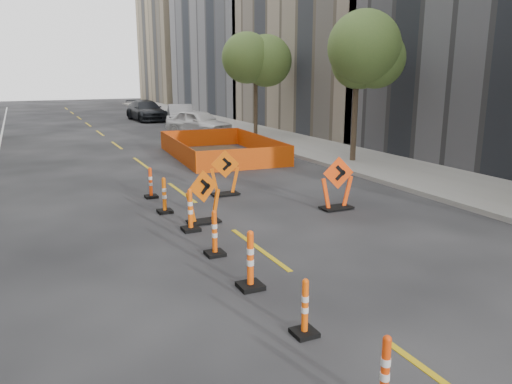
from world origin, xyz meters
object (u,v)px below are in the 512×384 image
chevron_sign_left (203,197)px  parked_car_far (146,111)px  channelizer_7 (164,195)px  parked_car_mid (181,116)px  channelizer_2 (385,373)px  channelizer_8 (151,183)px  chevron_sign_right (337,183)px  channelizer_4 (250,260)px  channelizer_6 (190,210)px  chevron_sign_center (225,173)px  parked_car_near (199,123)px  channelizer_5 (215,233)px  channelizer_3 (305,307)px

chevron_sign_left → parked_car_far: bearing=65.6°
channelizer_7 → parked_car_mid: bearing=71.9°
channelizer_2 → channelizer_8: size_ratio=0.99×
parked_car_far → channelizer_7: bearing=-106.1°
channelizer_8 → chevron_sign_right: bearing=-38.6°
channelizer_4 → channelizer_6: bearing=88.9°
chevron_sign_left → chevron_sign_center: bearing=43.3°
channelizer_7 → parked_car_near: (6.60, 16.30, 0.29)m
channelizer_5 → channelizer_6: size_ratio=0.94×
channelizer_2 → channelizer_5: 5.69m
parked_car_mid → channelizer_3: bearing=-90.7°
chevron_sign_center → parked_car_mid: size_ratio=0.31×
chevron_sign_left → parked_car_far: size_ratio=0.26×
channelizer_6 → chevron_sign_center: bearing=54.8°
channelizer_5 → channelizer_8: bearing=90.3°
channelizer_3 → chevron_sign_right: (4.53, 5.81, 0.32)m
channelizer_5 → channelizer_8: 5.69m
channelizer_6 → channelizer_7: 1.90m
chevron_sign_center → chevron_sign_right: 3.77m
channelizer_3 → parked_car_near: 24.75m
channelizer_4 → chevron_sign_right: (4.57, 3.92, 0.22)m
channelizer_3 → chevron_sign_right: 7.38m
chevron_sign_right → channelizer_6: bearing=-169.2°
chevron_sign_center → parked_car_far: 26.52m
channelizer_2 → chevron_sign_left: (0.58, 8.08, 0.23)m
channelizer_4 → parked_car_near: (6.52, 21.99, 0.24)m
channelizer_5 → parked_car_far: bearing=79.4°
channelizer_5 → channelizer_7: size_ratio=0.99×
channelizer_5 → channelizer_6: 1.90m
channelizer_4 → channelizer_6: size_ratio=1.03×
channelizer_7 → chevron_sign_center: chevron_sign_center is taller
channelizer_2 → channelizer_6: size_ratio=0.89×
channelizer_4 → channelizer_7: size_ratio=1.09×
channelizer_2 → channelizer_6: bearing=89.6°
channelizer_4 → chevron_sign_left: bearing=82.1°
channelizer_2 → channelizer_7: size_ratio=0.94×
chevron_sign_right → parked_car_near: bearing=93.1°
channelizer_4 → channelizer_5: (0.01, 1.90, -0.05)m
chevron_sign_center → parked_car_near: parked_car_near is taller
channelizer_5 → channelizer_7: 3.80m
channelizer_2 → chevron_sign_right: size_ratio=0.62×
channelizer_6 → channelizer_3: bearing=-90.3°
channelizer_4 → chevron_sign_right: chevron_sign_right is taller
parked_car_near → parked_car_mid: size_ratio=0.98×
channelizer_4 → channelizer_7: channelizer_4 is taller
channelizer_6 → channelizer_7: size_ratio=1.06×
channelizer_4 → channelizer_5: bearing=89.7°
chevron_sign_right → channelizer_2: bearing=-111.4°
channelizer_5 → channelizer_2: bearing=-90.0°
channelizer_6 → parked_car_far: (5.77, 29.36, 0.25)m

